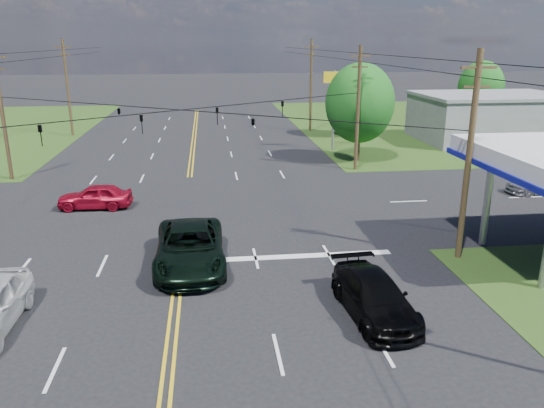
{
  "coord_description": "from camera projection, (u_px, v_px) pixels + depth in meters",
  "views": [
    {
      "loc": [
        1.49,
        -18.93,
        9.78
      ],
      "look_at": [
        4.52,
        6.0,
        2.03
      ],
      "focal_mm": 35.0,
      "sensor_mm": 36.0,
      "label": 1
    }
  ],
  "objects": [
    {
      "name": "retail_ne",
      "position": [
        490.0,
        119.0,
        53.84
      ],
      "size": [
        14.0,
        10.0,
        4.4
      ],
      "primitive_type": "cube",
      "color": "slate",
      "rests_on": "ground"
    },
    {
      "name": "pole_right_far",
      "position": [
        311.0,
        84.0,
        58.59
      ],
      "size": [
        1.6,
        0.28,
        10.0
      ],
      "color": "#3A2A18",
      "rests_on": "ground"
    },
    {
      "name": "grass_ne",
      "position": [
        476.0,
        122.0,
        66.44
      ],
      "size": [
        46.0,
        48.0,
        0.03
      ],
      "primitive_type": "cube",
      "color": "#2D4416",
      "rests_on": "ground"
    },
    {
      "name": "tree_right_b",
      "position": [
        351.0,
        96.0,
        55.48
      ],
      "size": [
        4.94,
        4.94,
        7.09
      ],
      "color": "#3A2A18",
      "rests_on": "ground"
    },
    {
      "name": "span_wire_signals",
      "position": [
        181.0,
        110.0,
        30.29
      ],
      "size": [
        26.0,
        18.0,
        1.13
      ],
      "color": "black",
      "rests_on": "ground"
    },
    {
      "name": "sedan_red",
      "position": [
        95.0,
        196.0,
        32.15
      ],
      "size": [
        4.46,
        1.97,
        1.49
      ],
      "primitive_type": "imported",
      "rotation": [
        0.0,
        0.0,
        -1.62
      ],
      "color": "maroon",
      "rests_on": "ground"
    },
    {
      "name": "pole_left_far",
      "position": [
        68.0,
        87.0,
        55.59
      ],
      "size": [
        1.6,
        0.28,
        10.0
      ],
      "color": "#3A2A18",
      "rests_on": "ground"
    },
    {
      "name": "sedan_far",
      "position": [
        540.0,
        183.0,
        35.51
      ],
      "size": [
        4.91,
        2.5,
        1.36
      ],
      "primitive_type": "imported",
      "rotation": [
        0.0,
        0.0,
        -1.44
      ],
      "color": "#A5A5AA",
      "rests_on": "ground"
    },
    {
      "name": "pickup_dkgreen",
      "position": [
        190.0,
        247.0,
        23.78
      ],
      "size": [
        3.16,
        6.65,
        1.83
      ],
      "primitive_type": "imported",
      "rotation": [
        0.0,
        0.0,
        0.02
      ],
      "color": "black",
      "rests_on": "ground"
    },
    {
      "name": "tree_right_a",
      "position": [
        360.0,
        103.0,
        43.62
      ],
      "size": [
        5.7,
        5.7,
        8.18
      ],
      "color": "#3A2A18",
      "rests_on": "ground"
    },
    {
      "name": "power_lines",
      "position": [
        177.0,
        65.0,
        27.62
      ],
      "size": [
        26.04,
        100.0,
        0.64
      ],
      "color": "black",
      "rests_on": "ground"
    },
    {
      "name": "pole_ne",
      "position": [
        358.0,
        107.0,
        40.64
      ],
      "size": [
        1.6,
        0.28,
        9.5
      ],
      "color": "#3A2A18",
      "rests_on": "ground"
    },
    {
      "name": "ground",
      "position": [
        186.0,
        210.0,
        32.05
      ],
      "size": [
        280.0,
        280.0,
        0.0
      ],
      "primitive_type": "plane",
      "color": "black",
      "rests_on": "ground"
    },
    {
      "name": "suv_black",
      "position": [
        374.0,
        296.0,
        19.57
      ],
      "size": [
        2.53,
        5.36,
        1.51
      ],
      "primitive_type": "imported",
      "rotation": [
        0.0,
        0.0,
        0.08
      ],
      "color": "black",
      "rests_on": "ground"
    },
    {
      "name": "tree_far_r",
      "position": [
        481.0,
        87.0,
        63.09
      ],
      "size": [
        5.32,
        5.32,
        7.63
      ],
      "color": "#3A2A18",
      "rests_on": "ground"
    },
    {
      "name": "pole_se",
      "position": [
        469.0,
        155.0,
        23.57
      ],
      "size": [
        1.6,
        0.28,
        9.5
      ],
      "color": "#3A2A18",
      "rests_on": "ground"
    },
    {
      "name": "stop_bar",
      "position": [
        287.0,
        257.0,
        25.04
      ],
      "size": [
        10.0,
        0.5,
        0.02
      ],
      "primitive_type": "cube",
      "color": "silver",
      "rests_on": "ground"
    },
    {
      "name": "polesign_ne",
      "position": [
        334.0,
        90.0,
        48.03
      ],
      "size": [
        2.01,
        0.49,
        7.24
      ],
      "color": "#A5A5AA",
      "rests_on": "ground"
    },
    {
      "name": "pole_nw",
      "position": [
        2.0,
        112.0,
        37.64
      ],
      "size": [
        1.6,
        0.28,
        9.5
      ],
      "color": "#3A2A18",
      "rests_on": "ground"
    }
  ]
}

